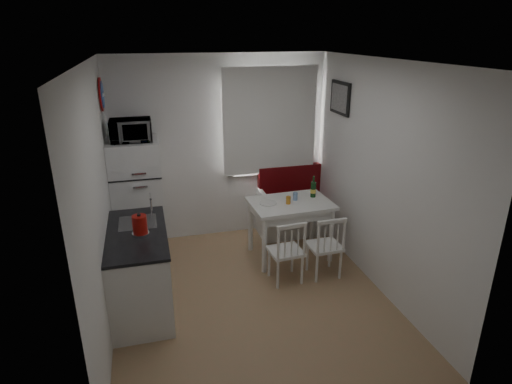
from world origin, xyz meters
TOP-DOWN VIEW (x-y plane):
  - floor at (0.00, 0.00)m, footprint 3.00×3.50m
  - ceiling at (0.00, 0.00)m, footprint 3.00×3.50m
  - wall_back at (0.00, 1.75)m, footprint 3.00×0.02m
  - wall_front at (0.00, -1.75)m, footprint 3.00×0.02m
  - wall_left at (-1.50, 0.00)m, footprint 0.02×3.50m
  - wall_right at (1.50, 0.00)m, footprint 0.02×3.50m
  - window at (0.70, 1.72)m, footprint 1.22×0.06m
  - curtain at (0.70, 1.65)m, footprint 1.35×0.02m
  - kitchen_counter at (-1.20, 0.16)m, footprint 0.62×1.32m
  - wall_sign at (-1.47, 1.45)m, footprint 0.03×0.40m
  - picture_frame at (1.48, 1.10)m, footprint 0.04×0.52m
  - bench at (1.20, 1.51)m, footprint 1.39×0.54m
  - dining_table at (0.74, 0.81)m, footprint 1.07×0.77m
  - chair_left at (0.49, 0.16)m, footprint 0.41×0.39m
  - chair_right at (0.99, 0.16)m, footprint 0.39×0.38m
  - fridge at (-1.18, 1.40)m, footprint 0.63×0.63m
  - microwave at (-1.18, 1.35)m, footprint 0.50×0.34m
  - kettle at (-1.15, 0.07)m, footprint 0.18×0.18m
  - wine_bottle at (1.09, 0.91)m, footprint 0.07×0.07m
  - drinking_glass_orange at (0.69, 0.76)m, footprint 0.06×0.06m
  - drinking_glass_blue at (0.82, 0.86)m, footprint 0.06×0.06m
  - plate at (0.44, 0.83)m, footprint 0.22×0.22m

SIDE VIEW (x-z plane):
  - floor at x=0.00m, z-range -0.01..0.01m
  - bench at x=1.20m, z-range -0.17..0.83m
  - kitchen_counter at x=-1.20m, z-range -0.12..1.04m
  - chair_left at x=0.49m, z-range 0.29..0.72m
  - chair_right at x=0.99m, z-range 0.29..0.72m
  - dining_table at x=0.74m, z-range 0.30..1.08m
  - plate at x=0.44m, z-range 0.78..0.80m
  - fridge at x=-1.18m, z-range 0.00..1.58m
  - drinking_glass_orange at x=0.69m, z-range 0.78..0.88m
  - drinking_glass_blue at x=0.82m, z-range 0.78..0.88m
  - wine_bottle at x=1.09m, z-range 0.78..1.07m
  - kettle at x=-1.15m, z-range 0.90..1.14m
  - wall_back at x=0.00m, z-range 0.00..2.60m
  - wall_front at x=0.00m, z-range 0.00..2.60m
  - wall_left at x=-1.50m, z-range 0.00..2.60m
  - wall_right at x=1.50m, z-range 0.00..2.60m
  - window at x=0.70m, z-range 0.89..2.36m
  - curtain at x=0.70m, z-range 0.93..2.42m
  - microwave at x=-1.18m, z-range 1.58..1.86m
  - picture_frame at x=1.48m, z-range 1.84..2.26m
  - wall_sign at x=-1.47m, z-range 1.95..2.35m
  - ceiling at x=0.00m, z-range 2.59..2.61m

